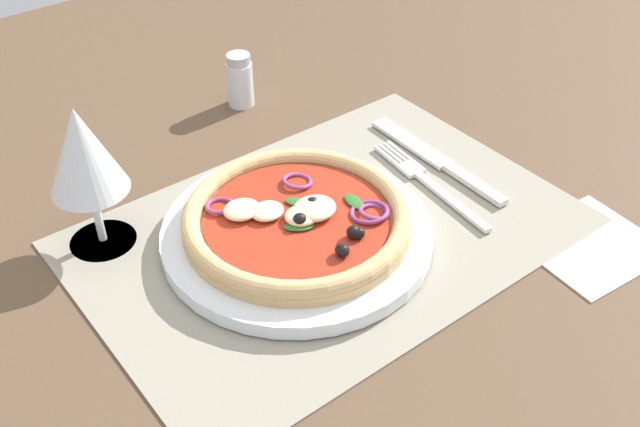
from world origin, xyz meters
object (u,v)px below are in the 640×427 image
Objects in this scene: fork at (425,179)px; wine_glass at (83,154)px; plate at (297,233)px; napkin at (590,244)px; knife at (435,158)px; pepper_shaker at (240,81)px; pizza at (297,218)px.

wine_glass reaches higher than fork.
plate is 2.16× the size of napkin.
plate is at bearing 141.13° from napkin.
fork is 0.90× the size of knife.
pepper_shaker is at bearing 23.66° from knife.
wine_glass is at bearing 75.35° from knife.
pepper_shaker is (25.06, 13.93, -7.03)cm from wine_glass.
plate reaches higher than fork.
pepper_shaker is (-9.78, 24.02, 2.60)cm from knife.
plate is at bearing -111.94° from pepper_shaker.
pepper_shaker reaches higher than plate.
plate is 20.89cm from wine_glass.
pizza is 1.09× the size of knife.
napkin is (21.95, -17.71, -2.78)cm from pizza.
fork is at bearing 122.03° from knife.
knife is 2.99× the size of pepper_shaker.
fork is at bearing 108.14° from napkin.
wine_glass is 2.22× the size of pepper_shaker.
knife is at bearing -67.85° from pepper_shaker.
fork reaches higher than napkin.
plate reaches higher than knife.
napkin is at bearing -38.55° from wine_glass.
pizza is 1.46× the size of wine_glass.
plate is at bearing 93.70° from fork.
wine_glass reaches higher than pizza.
napkin is at bearing -74.85° from pepper_shaker.
fork is 1.50× the size of napkin.
fork is at bearing -76.85° from pepper_shaker.
pizza is at bearing 141.09° from napkin.
pizza is at bearing -38.01° from wine_glass.
napkin is (21.98, -17.71, -0.95)cm from plate.
wine_glass is 29.52cm from pepper_shaker.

